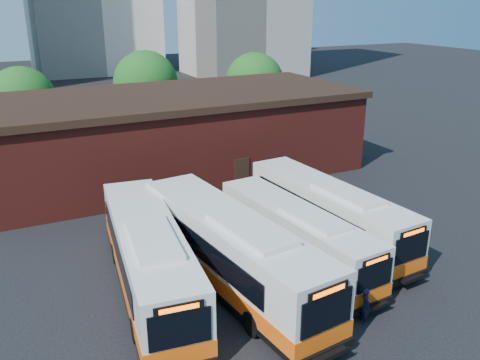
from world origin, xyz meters
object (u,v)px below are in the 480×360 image
transit_worker (365,306)px  bus_midwest (232,254)px  bus_east (328,214)px  bus_mideast (296,237)px  bus_west (149,260)px

transit_worker → bus_midwest: bearing=51.3°
bus_midwest → bus_east: (7.16, 2.19, -0.17)m
bus_mideast → bus_east: size_ratio=0.92×
bus_west → bus_east: 10.87m
bus_west → bus_east: bus_west is taller
transit_worker → bus_east: bearing=-9.3°
bus_west → bus_mideast: 7.73m
bus_mideast → bus_east: 3.47m
bus_mideast → transit_worker: 5.93m
bus_east → transit_worker: 8.14m
bus_mideast → bus_midwest: bearing=-175.7°
bus_midwest → transit_worker: bearing=-59.8°
bus_midwest → bus_east: size_ratio=1.11×
bus_west → bus_mideast: bearing=2.4°
bus_mideast → bus_east: bearing=20.6°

